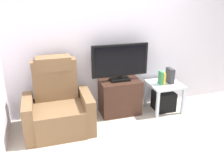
% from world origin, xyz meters
% --- Properties ---
extents(ground_plane, '(6.40, 6.40, 0.00)m').
position_xyz_m(ground_plane, '(0.00, 0.00, 0.00)').
color(ground_plane, '#B2A899').
extents(wall_back, '(6.40, 0.06, 2.60)m').
position_xyz_m(wall_back, '(0.00, 1.13, 1.30)').
color(wall_back, silver).
rests_on(wall_back, ground).
extents(tv_stand, '(0.67, 0.41, 0.59)m').
position_xyz_m(tv_stand, '(-0.07, 0.86, 0.30)').
color(tv_stand, '#3D2319').
rests_on(tv_stand, ground).
extents(television, '(0.93, 0.20, 0.60)m').
position_xyz_m(television, '(-0.07, 0.88, 0.91)').
color(television, black).
rests_on(television, tv_stand).
extents(recliner_armchair, '(0.98, 0.78, 1.08)m').
position_xyz_m(recliner_armchair, '(-1.11, 0.65, 0.37)').
color(recliner_armchair, brown).
rests_on(recliner_armchair, ground).
extents(side_table, '(0.54, 0.54, 0.49)m').
position_xyz_m(side_table, '(0.71, 0.77, 0.41)').
color(side_table, silver).
rests_on(side_table, ground).
extents(subwoofer_box, '(0.33, 0.33, 0.33)m').
position_xyz_m(subwoofer_box, '(0.71, 0.77, 0.17)').
color(subwoofer_box, black).
rests_on(subwoofer_box, ground).
extents(book_leftmost, '(0.05, 0.11, 0.23)m').
position_xyz_m(book_leftmost, '(0.61, 0.75, 0.61)').
color(book_leftmost, '#388C4C').
rests_on(book_leftmost, side_table).
extents(book_middle, '(0.03, 0.14, 0.21)m').
position_xyz_m(book_middle, '(0.65, 0.75, 0.60)').
color(book_middle, gold).
rests_on(book_middle, side_table).
extents(game_console, '(0.07, 0.20, 0.26)m').
position_xyz_m(game_console, '(0.80, 0.78, 0.62)').
color(game_console, '#333338').
rests_on(game_console, side_table).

